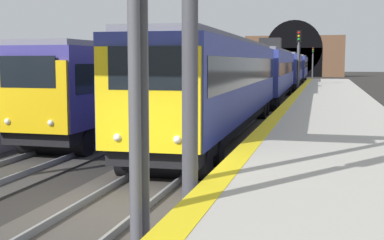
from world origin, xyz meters
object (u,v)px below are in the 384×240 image
train_adjacent_platform (187,76)px  railway_signal_near (135,36)px  train_main_approaching (280,70)px  railway_signal_mid (298,57)px  railway_signal_far (313,60)px

train_adjacent_platform → railway_signal_near: railway_signal_near is taller
train_main_approaching → railway_signal_mid: railway_signal_mid is taller
railway_signal_near → train_main_approaching: bearing=-177.7°
railway_signal_near → railway_signal_far: 96.88m
train_adjacent_platform → railway_signal_far: 70.79m
railway_signal_near → train_adjacent_platform: bearing=-166.8°
train_main_approaching → railway_signal_mid: (-2.73, -1.84, 1.24)m
train_adjacent_platform → railway_signal_near: size_ratio=6.37×
train_main_approaching → railway_signal_far: bearing=177.2°
train_adjacent_platform → railway_signal_mid: (16.41, -6.17, 1.35)m
railway_signal_near → railway_signal_mid: railway_signal_mid is taller
railway_signal_mid → railway_signal_near: bearing=0.0°
railway_signal_near → railway_signal_far: bearing=-180.0°
train_main_approaching → railway_signal_far: railway_signal_far is taller
railway_signal_near → railway_signal_mid: bearing=-180.0°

